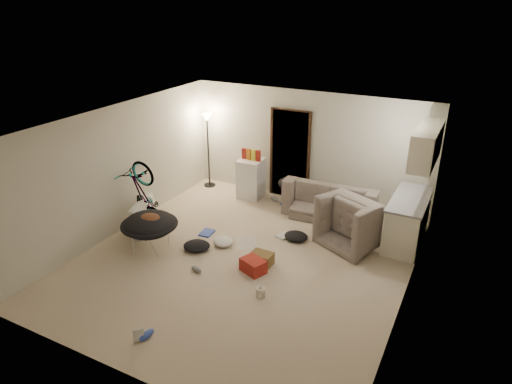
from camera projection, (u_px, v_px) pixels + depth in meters
The scene contains 38 objects.
floor at pixel (244, 261), 8.15m from camera, with size 5.50×6.00×0.02m, color beige.
ceiling at pixel (242, 123), 7.14m from camera, with size 5.50×6.00×0.02m, color white.
wall_back at pixel (308, 147), 10.10m from camera, with size 5.50×0.02×2.50m, color beige.
wall_front at pixel (116, 293), 5.19m from camera, with size 5.50×0.02×2.50m, color beige.
wall_left at pixel (117, 170), 8.80m from camera, with size 0.02×6.00×2.50m, color beige.
wall_right at pixel (413, 233), 6.49m from camera, with size 0.02×6.00×2.50m, color beige.
doorway at pixel (290, 155), 10.32m from camera, with size 0.85×0.10×2.04m, color black.
door_trim at pixel (290, 155), 10.30m from camera, with size 0.97×0.04×2.10m, color #342012.
floor_lamp at pixel (208, 135), 10.79m from camera, with size 0.28×0.28×1.81m.
kitchen_counter at pixel (407, 221), 8.58m from camera, with size 0.60×1.50×0.88m, color white.
counter_top at pixel (411, 199), 8.40m from camera, with size 0.64×1.54×0.04m, color gray.
kitchen_uppers at pixel (427, 145), 7.92m from camera, with size 0.38×1.40×0.65m, color white.
sofa at pixel (331, 203), 9.70m from camera, with size 1.97×0.77×0.57m, color #323933.
armchair at pixel (360, 225), 8.62m from camera, with size 1.10×0.96×0.71m, color #323933.
bicycle at pixel (146, 211), 9.07m from camera, with size 0.54×1.54×0.81m, color black.
book_asset at pixel (134, 342), 6.22m from camera, with size 0.15×0.20×0.02m, color maroon.
mini_fridge at pixel (251, 178), 10.54m from camera, with size 0.53×0.53×0.90m, color white.
snack_box_0 at pixel (244, 155), 10.39m from camera, with size 0.10×0.07×0.30m, color maroon.
snack_box_1 at pixel (249, 155), 10.34m from camera, with size 0.10×0.07×0.30m, color #C66A18.
snack_box_2 at pixel (254, 156), 10.29m from camera, with size 0.10×0.07×0.30m, color yellow.
snack_box_3 at pixel (258, 157), 10.24m from camera, with size 0.10×0.07×0.30m, color maroon.
saucer_chair at pixel (150, 229), 8.30m from camera, with size 1.03×1.03×0.73m.
hoodie at pixel (150, 220), 8.18m from camera, with size 0.48×0.40×0.22m, color #542F1D.
sofa_drape at pixel (290, 184), 9.99m from camera, with size 0.56×0.46×0.28m, color black.
tv_box at pixel (145, 216), 9.07m from camera, with size 0.11×0.95×0.63m, color silver.
drink_case_a at pixel (262, 259), 7.99m from camera, with size 0.38×0.27×0.22m, color brown.
drink_case_b at pixel (253, 266), 7.77m from camera, with size 0.41×0.30×0.24m, color maroon.
juicer at pixel (261, 291), 7.15m from camera, with size 0.15×0.15×0.22m.
newspaper at pixel (246, 243), 8.70m from camera, with size 0.40×0.52×0.01m, color beige.
book_blue at pixel (207, 233), 9.04m from camera, with size 0.23×0.31×0.03m, color #3049B0.
book_white at pixel (284, 236), 8.95m from camera, with size 0.22×0.28×0.03m, color silver.
shoe_0 at pixel (286, 204), 10.17m from camera, with size 0.29×0.12×0.11m, color #3049B0.
shoe_1 at pixel (275, 199), 10.44m from camera, with size 0.27×0.11×0.10m, color slate.
shoe_2 at pixel (147, 335), 6.29m from camera, with size 0.26×0.11×0.10m, color #3049B0.
shoe_3 at pixel (196, 269), 7.80m from camera, with size 0.25×0.10×0.09m, color slate.
clothes_lump_a at pixel (197, 246), 8.46m from camera, with size 0.50×0.43×0.16m, color black.
clothes_lump_b at pixel (296, 236), 8.80m from camera, with size 0.46×0.40×0.14m, color black.
clothes_lump_c at pixel (223, 241), 8.63m from camera, with size 0.42×0.36×0.13m, color silver.
Camera 1 is at (3.38, -6.10, 4.38)m, focal length 32.00 mm.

